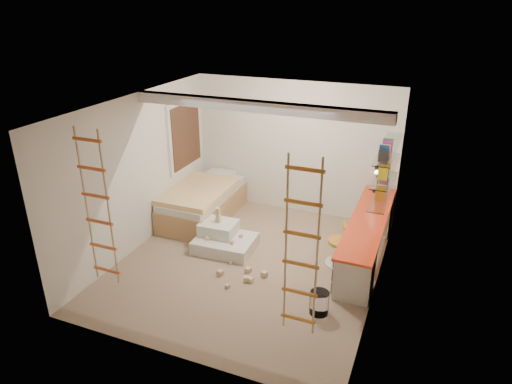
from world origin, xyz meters
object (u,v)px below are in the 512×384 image
at_px(bed, 203,202).
at_px(swivel_chair, 340,250).
at_px(desk, 367,237).
at_px(play_platform, 223,239).

height_order(bed, swivel_chair, swivel_chair).
bearing_deg(desk, swivel_chair, -135.84).
height_order(desk, swivel_chair, desk).
bearing_deg(play_platform, bed, 133.38).
bearing_deg(bed, swivel_chair, -14.06).
bearing_deg(swivel_chair, desk, 44.16).
xyz_separation_m(bed, play_platform, (0.87, -0.93, -0.16)).
distance_m(desk, play_platform, 2.40).
xyz_separation_m(swivel_chair, play_platform, (-1.97, -0.21, -0.10)).
bearing_deg(desk, bed, 173.51).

